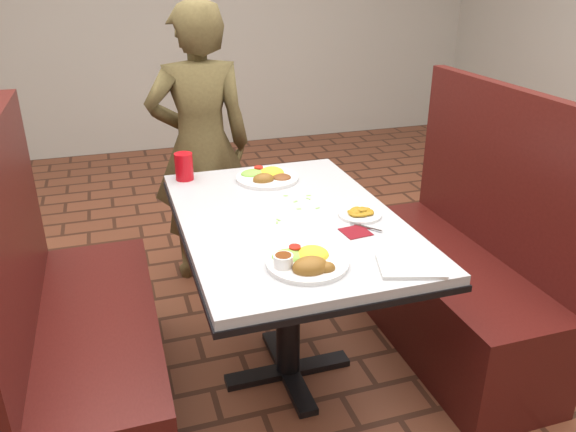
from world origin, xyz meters
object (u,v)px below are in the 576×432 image
Objects in this scene: booth_bench_right at (456,279)px; diner_person at (201,147)px; far_dinner_plate at (267,174)px; red_tumbler at (184,167)px; dining_table at (288,239)px; plantain_plate at (360,214)px; booth_bench_left at (84,346)px; near_dinner_plate at (306,258)px.

booth_bench_right is 0.81× the size of diner_person.
far_dinner_plate is 0.37m from red_tumbler.
plantain_plate is (0.26, -0.08, 0.11)m from dining_table.
dining_table is 0.63m from red_tumbler.
booth_bench_right reaches higher than red_tumbler.
far_dinner_plate reaches higher than dining_table.
plantain_plate is (-0.54, -0.08, 0.43)m from booth_bench_right.
booth_bench_left is at bearing 180.00° from booth_bench_right.
near_dinner_plate is (-0.86, -0.39, 0.45)m from booth_bench_right.
plantain_plate is (0.23, -0.49, -0.02)m from far_dinner_plate.
booth_bench_left is at bearing 59.10° from diner_person.
near_dinner_plate is at bearing -27.87° from booth_bench_left.
red_tumbler is (-0.25, 0.91, 0.03)m from near_dinner_plate.
far_dinner_plate is at bearing 151.76° from booth_bench_right.
near_dinner_plate is 0.95m from red_tumbler.
near_dinner_plate reaches higher than dining_table.
dining_table is 0.43m from far_dinner_plate.
booth_bench_left reaches higher than red_tumbler.
booth_bench_right is 0.69m from plantain_plate.
booth_bench_left is 0.81× the size of diner_person.
red_tumbler is (-0.58, 0.61, 0.05)m from plantain_plate.
near_dinner_plate is at bearing -136.72° from plantain_plate.
booth_bench_right is at bearing 8.78° from plantain_plate.
booth_bench_right reaches higher than far_dinner_plate.
red_tumbler is (0.48, 0.52, 0.48)m from booth_bench_left.
near_dinner_plate is at bearing -74.54° from red_tumbler.
booth_bench_left is 1.03m from far_dinner_plate.
booth_bench_left is at bearing -153.68° from far_dinner_plate.
booth_bench_right is 4.33× the size of far_dinner_plate.
booth_bench_right is at bearing -25.13° from red_tumbler.
booth_bench_left is 0.86m from red_tumbler.
plantain_plate is (0.42, -1.09, 0.02)m from diner_person.
red_tumbler is at bearing 154.87° from booth_bench_right.
booth_bench_left is at bearing 152.13° from near_dinner_plate.
booth_bench_left is 1.00× the size of booth_bench_right.
diner_person reaches higher than booth_bench_right.
diner_person reaches higher than red_tumbler.
red_tumbler is (-0.15, -0.48, 0.07)m from diner_person.
booth_bench_left is at bearing 175.51° from plantain_plate.
dining_table is at bearing 80.67° from near_dinner_plate.
diner_person is 12.37× the size of red_tumbler.
red_tumbler is (-0.32, 0.52, 0.16)m from dining_table.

